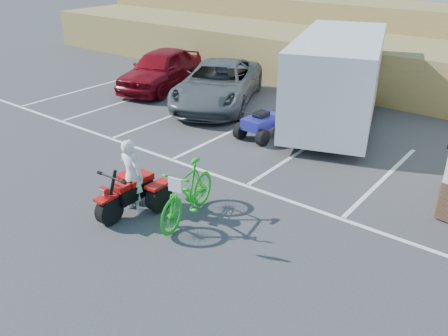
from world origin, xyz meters
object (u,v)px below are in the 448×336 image
Objects in this scene: red_trike_atv at (130,212)px; quad_atv_green at (304,123)px; red_car at (161,69)px; quad_atv_blue at (260,137)px; grey_pickup at (218,84)px; green_dirt_bike at (188,193)px; rider at (132,176)px; cargo_trailer at (337,78)px.

quad_atv_green is (0.24, 7.97, 0.00)m from red_trike_atv.
red_car is 3.30× the size of quad_atv_blue.
grey_pickup is at bearing -155.66° from quad_atv_green.
green_dirt_bike is at bearing 24.78° from red_trike_atv.
quad_atv_green is (0.45, 2.11, 0.00)m from quad_atv_blue.
red_car reaches higher than green_dirt_bike.
grey_pickup is at bearing 112.97° from red_trike_atv.
cargo_trailer reaches higher than rider.
grey_pickup is at bearing -19.52° from red_car.
red_car is at bearing 163.49° from cargo_trailer.
red_car is 7.17m from quad_atv_green.
rider is at bearing -89.72° from grey_pickup.
red_trike_atv is 0.30× the size of grey_pickup.
grey_pickup reaches higher than quad_atv_green.
rider is at bearing -70.08° from quad_atv_green.
red_trike_atv reaches higher than quad_atv_green.
green_dirt_bike is 1.66× the size of quad_atv_green.
rider is at bearing -171.01° from green_dirt_bike.
rider is 8.42m from grey_pickup.
green_dirt_bike is 8.63m from grey_pickup.
quad_atv_green is (0.24, 7.82, -0.90)m from rider.
grey_pickup is at bearing 152.79° from quad_atv_blue.
red_car reaches higher than red_trike_atv.
green_dirt_bike is 0.32× the size of cargo_trailer.
quad_atv_blue is at bearing -33.13° from red_car.
red_car reaches higher than quad_atv_blue.
quad_atv_blue reaches higher than quad_atv_green.
grey_pickup reaches higher than quad_atv_blue.
rider is 0.79× the size of green_dirt_bike.
cargo_trailer is at bearing -12.54° from red_car.
red_trike_atv is at bearing -116.30° from cargo_trailer.
cargo_trailer is 5.13× the size of quad_atv_green.
rider is 8.35m from cargo_trailer.
rider reaches higher than green_dirt_bike.
cargo_trailer is at bearing 65.49° from quad_atv_blue.
red_car is at bearing -50.36° from rider.
red_trike_atv is at bearing -90.12° from grey_pickup.
cargo_trailer is 1.91m from quad_atv_green.
rider is 0.31× the size of grey_pickup.
quad_atv_blue is at bearing -54.73° from grey_pickup.
quad_atv_green is (-0.87, -0.42, -1.65)m from cargo_trailer.
quad_atv_blue is 1.09× the size of quad_atv_green.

